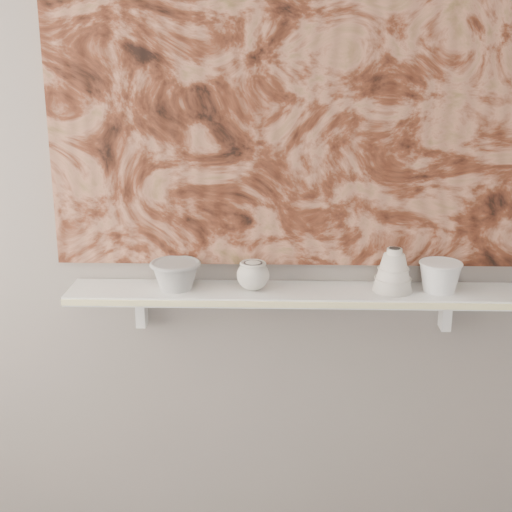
{
  "coord_description": "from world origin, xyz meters",
  "views": [
    {
      "loc": [
        -0.05,
        -0.58,
        1.66
      ],
      "look_at": [
        -0.12,
        1.49,
        1.04
      ],
      "focal_mm": 50.0,
      "sensor_mm": 36.0,
      "label": 1
    }
  ],
  "objects_px": {
    "bowl_grey": "(176,275)",
    "cup_cream": "(253,275)",
    "shelf": "(293,294)",
    "painting": "(296,86)",
    "bell_vessel": "(393,270)",
    "bowl_white": "(440,276)"
  },
  "relations": [
    {
      "from": "bowl_grey",
      "to": "bowl_white",
      "type": "relative_size",
      "value": 1.19
    },
    {
      "from": "bowl_grey",
      "to": "bell_vessel",
      "type": "distance_m",
      "value": 0.67
    },
    {
      "from": "shelf",
      "to": "bowl_grey",
      "type": "bearing_deg",
      "value": 180.0
    },
    {
      "from": "cup_cream",
      "to": "shelf",
      "type": "bearing_deg",
      "value": 0.0
    },
    {
      "from": "bowl_grey",
      "to": "painting",
      "type": "bearing_deg",
      "value": 12.43
    },
    {
      "from": "shelf",
      "to": "cup_cream",
      "type": "xyz_separation_m",
      "value": [
        -0.13,
        0.0,
        0.06
      ]
    },
    {
      "from": "bowl_grey",
      "to": "cup_cream",
      "type": "xyz_separation_m",
      "value": [
        0.24,
        0.0,
        0.0
      ]
    },
    {
      "from": "painting",
      "to": "cup_cream",
      "type": "distance_m",
      "value": 0.58
    },
    {
      "from": "shelf",
      "to": "cup_cream",
      "type": "bearing_deg",
      "value": 180.0
    },
    {
      "from": "painting",
      "to": "bowl_grey",
      "type": "relative_size",
      "value": 9.51
    },
    {
      "from": "shelf",
      "to": "cup_cream",
      "type": "relative_size",
      "value": 13.86
    },
    {
      "from": "bowl_grey",
      "to": "cup_cream",
      "type": "height_order",
      "value": "cup_cream"
    },
    {
      "from": "bowl_grey",
      "to": "cup_cream",
      "type": "relative_size",
      "value": 1.56
    },
    {
      "from": "shelf",
      "to": "bowl_grey",
      "type": "relative_size",
      "value": 8.87
    },
    {
      "from": "painting",
      "to": "bowl_grey",
      "type": "bearing_deg",
      "value": -167.57
    },
    {
      "from": "painting",
      "to": "bell_vessel",
      "type": "xyz_separation_m",
      "value": [
        0.31,
        -0.08,
        -0.54
      ]
    },
    {
      "from": "bowl_white",
      "to": "shelf",
      "type": "bearing_deg",
      "value": 180.0
    },
    {
      "from": "painting",
      "to": "bowl_white",
      "type": "relative_size",
      "value": 11.34
    },
    {
      "from": "shelf",
      "to": "painting",
      "type": "distance_m",
      "value": 0.63
    },
    {
      "from": "painting",
      "to": "cup_cream",
      "type": "height_order",
      "value": "painting"
    },
    {
      "from": "painting",
      "to": "bell_vessel",
      "type": "distance_m",
      "value": 0.63
    },
    {
      "from": "shelf",
      "to": "bell_vessel",
      "type": "relative_size",
      "value": 10.24
    }
  ]
}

